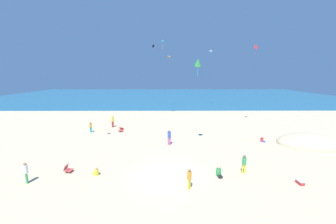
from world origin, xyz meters
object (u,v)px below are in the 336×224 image
(kite_orange, at_px, (169,57))
(kite_black, at_px, (153,46))
(beach_chair_near_camera, at_px, (68,169))
(cooler_box, at_px, (300,182))
(beach_chair_far_right, at_px, (121,130))
(person_6, at_px, (113,120))
(person_2, at_px, (189,178))
(kite_teal, at_px, (163,41))
(person_3, at_px, (91,126))
(person_8, at_px, (219,172))
(kite_white, at_px, (211,51))
(kite_red, at_px, (256,47))
(person_4, at_px, (26,171))
(person_0, at_px, (244,163))
(kite_green, at_px, (198,62))
(person_1, at_px, (96,172))
(person_7, at_px, (262,140))
(person_5, at_px, (169,136))

(kite_orange, bearing_deg, kite_black, 173.73)
(beach_chair_near_camera, bearing_deg, kite_black, 86.32)
(cooler_box, distance_m, kite_orange, 35.25)
(beach_chair_far_right, distance_m, person_6, 2.93)
(person_2, height_order, kite_teal, kite_teal)
(person_3, xyz_separation_m, kite_orange, (10.69, 19.75, 10.67))
(beach_chair_near_camera, relative_size, person_8, 0.78)
(kite_white, distance_m, kite_red, 17.63)
(beach_chair_far_right, bearing_deg, kite_red, 118.52)
(person_4, bearing_deg, person_0, 142.78)
(kite_white, xyz_separation_m, kite_red, (2.56, -17.38, -1.53))
(kite_green, relative_size, kite_teal, 1.23)
(person_1, height_order, kite_black, kite_black)
(person_6, height_order, person_8, person_6)
(person_6, bearing_deg, person_4, 113.41)
(person_1, height_order, person_7, person_7)
(person_0, bearing_deg, beach_chair_near_camera, -63.78)
(beach_chair_near_camera, bearing_deg, kite_teal, 75.32)
(kite_white, bearing_deg, person_6, -133.92)
(beach_chair_near_camera, relative_size, kite_black, 0.35)
(kite_teal, bearing_deg, beach_chair_near_camera, -109.83)
(beach_chair_near_camera, height_order, kite_black, kite_black)
(person_6, xyz_separation_m, kite_green, (10.96, -8.02, 7.75))
(person_1, bearing_deg, person_6, -46.52)
(beach_chair_near_camera, bearing_deg, person_1, -5.28)
(person_1, height_order, person_8, person_8)
(person_4, bearing_deg, kite_green, 165.61)
(kite_orange, relative_size, kite_red, 1.20)
(person_7, height_order, kite_orange, kite_orange)
(person_5, relative_size, kite_black, 0.96)
(person_0, xyz_separation_m, person_3, (-16.12, 10.89, -0.05))
(person_7, xyz_separation_m, kite_white, (-0.73, 25.16, 12.69))
(person_4, xyz_separation_m, kite_black, (6.91, 32.35, 12.84))
(person_1, bearing_deg, person_4, 46.52)
(beach_chair_far_right, relative_size, person_8, 0.95)
(cooler_box, xyz_separation_m, kite_white, (0.81, 33.86, 12.80))
(person_3, relative_size, person_7, 2.14)
(kite_orange, bearing_deg, kite_green, -84.41)
(person_6, relative_size, kite_green, 1.00)
(person_0, height_order, kite_teal, kite_teal)
(person_2, relative_size, kite_teal, 1.00)
(person_1, relative_size, person_2, 0.45)
(person_1, relative_size, person_6, 0.37)
(cooler_box, bearing_deg, person_2, -175.99)
(person_6, distance_m, kite_black, 22.23)
(kite_black, bearing_deg, person_5, -82.46)
(person_5, bearing_deg, kite_white, -34.26)
(beach_chair_near_camera, xyz_separation_m, person_2, (9.32, -2.31, 0.54))
(cooler_box, relative_size, person_0, 0.37)
(kite_white, bearing_deg, person_0, -97.43)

